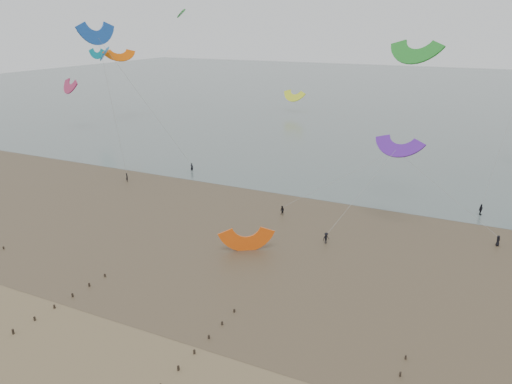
{
  "coord_description": "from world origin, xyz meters",
  "views": [
    {
      "loc": [
        26.48,
        -28.81,
        29.53
      ],
      "look_at": [
        -1.19,
        28.0,
        8.0
      ],
      "focal_mm": 35.0,
      "sensor_mm": 36.0,
      "label": 1
    }
  ],
  "objects": [
    {
      "name": "kitesurfer_lead",
      "position": [
        -36.92,
        43.78,
        0.87
      ],
      "size": [
        0.75,
        0.72,
        1.73
      ],
      "primitive_type": "imported",
      "rotation": [
        0.0,
        0.0,
        2.45
      ],
      "color": "black",
      "rests_on": "ground"
    },
    {
      "name": "kitesurfers",
      "position": [
        20.97,
        48.33,
        0.86
      ],
      "size": [
        76.95,
        22.88,
        1.84
      ],
      "color": "black",
      "rests_on": "ground"
    },
    {
      "name": "kites_airborne",
      "position": [
        -5.79,
        89.36,
        22.11
      ],
      "size": [
        235.65,
        126.84,
        43.15
      ],
      "color": "#591EA4",
      "rests_on": "ground"
    },
    {
      "name": "ground",
      "position": [
        0.0,
        0.0,
        0.0
      ],
      "size": [
        500.0,
        500.0,
        0.0
      ],
      "primitive_type": "plane",
      "color": "brown",
      "rests_on": "ground"
    },
    {
      "name": "sea_and_shore",
      "position": [
        -4.08,
        34.4,
        0.01
      ],
      "size": [
        500.0,
        665.0,
        0.03
      ],
      "color": "#475654",
      "rests_on": "ground"
    },
    {
      "name": "grounded_kite",
      "position": [
        -1.76,
        26.27,
        0.0
      ],
      "size": [
        8.05,
        7.68,
        3.5
      ],
      "primitive_type": null,
      "rotation": [
        1.54,
        0.0,
        0.6
      ],
      "color": "#FF5A10",
      "rests_on": "ground"
    }
  ]
}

